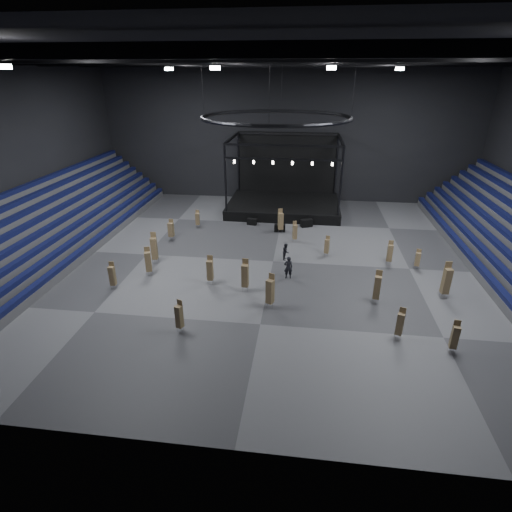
# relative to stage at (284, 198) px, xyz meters

# --- Properties ---
(floor) EXTENTS (50.00, 50.00, 0.00)m
(floor) POSITION_rel_stage_xyz_m (-0.00, -16.24, -1.45)
(floor) COLOR #545457
(floor) RESTS_ON ground
(ceiling) EXTENTS (50.00, 42.00, 0.20)m
(ceiling) POSITION_rel_stage_xyz_m (-0.00, -16.24, 16.55)
(ceiling) COLOR black
(ceiling) RESTS_ON wall_back
(wall_back) EXTENTS (50.00, 0.20, 18.00)m
(wall_back) POSITION_rel_stage_xyz_m (-0.00, 4.76, 7.55)
(wall_back) COLOR black
(wall_back) RESTS_ON ground
(wall_front) EXTENTS (50.00, 0.20, 18.00)m
(wall_front) POSITION_rel_stage_xyz_m (-0.00, -37.24, 7.55)
(wall_front) COLOR black
(wall_front) RESTS_ON ground
(wall_left) EXTENTS (0.20, 42.00, 18.00)m
(wall_left) POSITION_rel_stage_xyz_m (-25.00, -16.24, 7.55)
(wall_left) COLOR black
(wall_left) RESTS_ON ground
(bleachers_left) EXTENTS (7.20, 40.00, 6.40)m
(bleachers_left) POSITION_rel_stage_xyz_m (-22.94, -16.24, 0.28)
(bleachers_left) COLOR #505052
(bleachers_left) RESTS_ON floor
(stage) EXTENTS (14.00, 10.00, 9.20)m
(stage) POSITION_rel_stage_xyz_m (0.00, 0.00, 0.00)
(stage) COLOR black
(stage) RESTS_ON floor
(truss_ring) EXTENTS (12.30, 12.30, 5.15)m
(truss_ring) POSITION_rel_stage_xyz_m (-0.00, -16.24, 11.55)
(truss_ring) COLOR black
(truss_ring) RESTS_ON ceiling
(roof_girders) EXTENTS (49.00, 30.35, 0.70)m
(roof_girders) POSITION_rel_stage_xyz_m (-0.00, -16.24, 15.75)
(roof_girders) COLOR black
(roof_girders) RESTS_ON ceiling
(floodlights) EXTENTS (28.60, 16.60, 0.25)m
(floodlights) POSITION_rel_stage_xyz_m (-0.00, -20.24, 15.15)
(floodlights) COLOR white
(floodlights) RESTS_ON roof_girders
(flight_case_left) EXTENTS (1.20, 0.77, 0.74)m
(flight_case_left) POSITION_rel_stage_xyz_m (-3.35, -6.50, -1.08)
(flight_case_left) COLOR black
(flight_case_left) RESTS_ON floor
(flight_case_mid) EXTENTS (1.24, 0.65, 0.81)m
(flight_case_mid) POSITION_rel_stage_xyz_m (0.06, -8.28, -1.04)
(flight_case_mid) COLOR black
(flight_case_mid) RESTS_ON floor
(flight_case_right) EXTENTS (1.49, 1.14, 0.89)m
(flight_case_right) POSITION_rel_stage_xyz_m (3.02, -6.37, -1.01)
(flight_case_right) COLOR black
(flight_case_right) RESTS_ON floor
(chair_stack_0) EXTENTS (0.60, 0.60, 3.05)m
(chair_stack_0) POSITION_rel_stage_xyz_m (-10.94, -17.94, 0.09)
(chair_stack_0) COLOR silver
(chair_stack_0) RESTS_ON floor
(chair_stack_1) EXTENTS (0.51, 0.51, 1.92)m
(chair_stack_1) POSITION_rel_stage_xyz_m (13.09, -16.16, -0.43)
(chair_stack_1) COLOR silver
(chair_stack_1) RESTS_ON floor
(chair_stack_2) EXTENTS (0.48, 0.48, 2.31)m
(chair_stack_2) POSITION_rel_stage_xyz_m (12.53, -28.23, -0.27)
(chair_stack_2) COLOR silver
(chair_stack_2) RESTS_ON floor
(chair_stack_3) EXTENTS (0.52, 0.52, 2.08)m
(chair_stack_3) POSITION_rel_stage_xyz_m (5.04, -14.34, -0.37)
(chair_stack_3) COLOR silver
(chair_stack_3) RESTS_ON floor
(chair_stack_4) EXTENTS (0.53, 0.53, 2.28)m
(chair_stack_4) POSITION_rel_stage_xyz_m (1.82, -11.14, -0.28)
(chair_stack_4) COLOR silver
(chair_stack_4) RESTS_ON floor
(chair_stack_5) EXTENTS (0.68, 0.68, 2.81)m
(chair_stack_5) POSITION_rel_stage_xyz_m (0.46, -24.36, -0.02)
(chair_stack_5) COLOR silver
(chair_stack_5) RESTS_ON floor
(chair_stack_6) EXTENTS (0.55, 0.55, 2.44)m
(chair_stack_6) POSITION_rel_stage_xyz_m (-5.39, -28.23, -0.21)
(chair_stack_6) COLOR silver
(chair_stack_6) RESTS_ON floor
(chair_stack_7) EXTENTS (0.66, 0.66, 2.64)m
(chair_stack_7) POSITION_rel_stage_xyz_m (-10.60, -20.38, -0.09)
(chair_stack_7) COLOR silver
(chair_stack_7) RESTS_ON floor
(chair_stack_8) EXTENTS (0.57, 0.57, 2.34)m
(chair_stack_8) POSITION_rel_stage_xyz_m (9.39, -27.19, -0.25)
(chair_stack_8) COLOR silver
(chair_stack_8) RESTS_ON floor
(chair_stack_9) EXTENTS (0.48, 0.48, 2.07)m
(chair_stack_9) POSITION_rel_stage_xyz_m (-9.41, -8.22, -0.36)
(chair_stack_9) COLOR silver
(chair_stack_9) RESTS_ON floor
(chair_stack_10) EXTENTS (0.46, 0.46, 2.40)m
(chair_stack_10) POSITION_rel_stage_xyz_m (-12.64, -23.08, -0.22)
(chair_stack_10) COLOR silver
(chair_stack_10) RESTS_ON floor
(chair_stack_11) EXTENTS (0.55, 0.55, 2.83)m
(chair_stack_11) POSITION_rel_stage_xyz_m (-1.79, -22.09, -0.00)
(chair_stack_11) COLOR silver
(chair_stack_11) RESTS_ON floor
(chair_stack_12) EXTENTS (0.49, 0.49, 2.36)m
(chair_stack_12) POSITION_rel_stage_xyz_m (10.73, -15.54, -0.23)
(chair_stack_12) COLOR silver
(chair_stack_12) RESTS_ON floor
(chair_stack_13) EXTENTS (0.59, 0.59, 2.76)m
(chair_stack_13) POSITION_rel_stage_xyz_m (8.54, -22.66, -0.05)
(chair_stack_13) COLOR silver
(chair_stack_13) RESTS_ON floor
(chair_stack_14) EXTENTS (0.67, 0.67, 2.75)m
(chair_stack_14) POSITION_rel_stage_xyz_m (0.15, -8.67, -0.04)
(chair_stack_14) COLOR silver
(chair_stack_14) RESTS_ON floor
(chair_stack_15) EXTENTS (0.49, 0.49, 2.58)m
(chair_stack_15) POSITION_rel_stage_xyz_m (-4.88, -21.27, -0.12)
(chair_stack_15) COLOR silver
(chair_stack_15) RESTS_ON floor
(chair_stack_16) EXTENTS (0.57, 0.57, 2.30)m
(chair_stack_16) POSITION_rel_stage_xyz_m (-11.22, -12.26, -0.22)
(chair_stack_16) COLOR silver
(chair_stack_16) RESTS_ON floor
(chair_stack_17) EXTENTS (0.61, 0.61, 3.10)m
(chair_stack_17) POSITION_rel_stage_xyz_m (14.00, -21.22, 0.12)
(chair_stack_17) COLOR silver
(chair_stack_17) RESTS_ON floor
(man_center) EXTENTS (0.82, 0.61, 2.05)m
(man_center) POSITION_rel_stage_xyz_m (1.58, -19.40, -0.43)
(man_center) COLOR black
(man_center) RESTS_ON floor
(crew_member) EXTENTS (0.69, 0.85, 1.62)m
(crew_member) POSITION_rel_stage_xyz_m (1.16, -15.60, -0.64)
(crew_member) COLOR black
(crew_member) RESTS_ON floor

